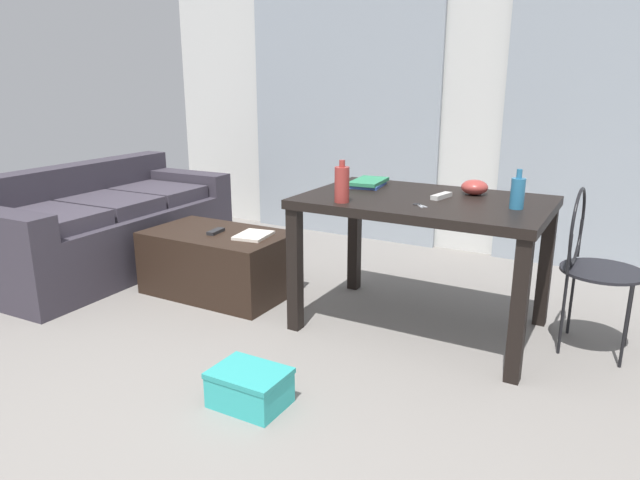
% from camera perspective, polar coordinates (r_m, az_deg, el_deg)
% --- Properties ---
extents(ground_plane, '(7.64, 7.64, 0.00)m').
position_cam_1_polar(ground_plane, '(3.21, 4.32, -9.85)').
color(ground_plane, gray).
extents(wall_back, '(5.91, 0.10, 2.43)m').
position_cam_1_polar(wall_back, '(4.78, 15.16, 13.22)').
color(wall_back, silver).
rests_on(wall_back, ground).
extents(curtains, '(4.04, 0.03, 2.15)m').
position_cam_1_polar(curtains, '(4.70, 14.76, 11.49)').
color(curtains, '#99A3AD').
rests_on(curtains, ground).
extents(couch, '(0.96, 1.92, 0.76)m').
position_cam_1_polar(couch, '(4.58, -20.69, 1.15)').
color(couch, '#38333D').
rests_on(couch, ground).
extents(coffee_table, '(0.93, 0.56, 0.42)m').
position_cam_1_polar(coffee_table, '(3.86, -10.05, -2.23)').
color(coffee_table, black).
rests_on(coffee_table, ground).
extents(craft_table, '(1.31, 0.86, 0.76)m').
position_cam_1_polar(craft_table, '(3.20, 10.29, 2.38)').
color(craft_table, black).
rests_on(craft_table, ground).
extents(wire_chair, '(0.41, 0.41, 0.86)m').
position_cam_1_polar(wire_chair, '(3.25, 25.23, -1.19)').
color(wire_chair, black).
rests_on(wire_chair, ground).
extents(bottle_near, '(0.08, 0.08, 0.22)m').
position_cam_1_polar(bottle_near, '(3.01, 2.19, 5.58)').
color(bottle_near, '#99332D').
rests_on(bottle_near, craft_table).
extents(bottle_far, '(0.07, 0.07, 0.20)m').
position_cam_1_polar(bottle_far, '(3.02, 19.04, 4.46)').
color(bottle_far, teal).
rests_on(bottle_far, craft_table).
extents(bowl, '(0.15, 0.15, 0.08)m').
position_cam_1_polar(bowl, '(3.33, 15.11, 5.09)').
color(bowl, '#9E3833').
rests_on(bowl, craft_table).
extents(book_stack, '(0.20, 0.30, 0.04)m').
position_cam_1_polar(book_stack, '(3.49, 4.84, 5.69)').
color(book_stack, '#33519E').
rests_on(book_stack, craft_table).
extents(tv_remote_on_table, '(0.07, 0.17, 0.02)m').
position_cam_1_polar(tv_remote_on_table, '(3.19, 11.97, 4.30)').
color(tv_remote_on_table, '#B7B7B2').
rests_on(tv_remote_on_table, craft_table).
extents(scissors, '(0.09, 0.09, 0.00)m').
position_cam_1_polar(scissors, '(2.99, 9.77, 3.45)').
color(scissors, '#9EA0A5').
rests_on(scissors, craft_table).
extents(tv_remote_primary, '(0.07, 0.15, 0.02)m').
position_cam_1_polar(tv_remote_primary, '(3.78, -10.32, 0.84)').
color(tv_remote_primary, '#232326').
rests_on(tv_remote_primary, coffee_table).
extents(magazine, '(0.22, 0.27, 0.02)m').
position_cam_1_polar(magazine, '(3.65, -6.63, 0.46)').
color(magazine, silver).
rests_on(magazine, coffee_table).
extents(shoebox, '(0.33, 0.25, 0.16)m').
position_cam_1_polar(shoebox, '(2.61, -7.00, -14.34)').
color(shoebox, '#33B2AD').
rests_on(shoebox, ground).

